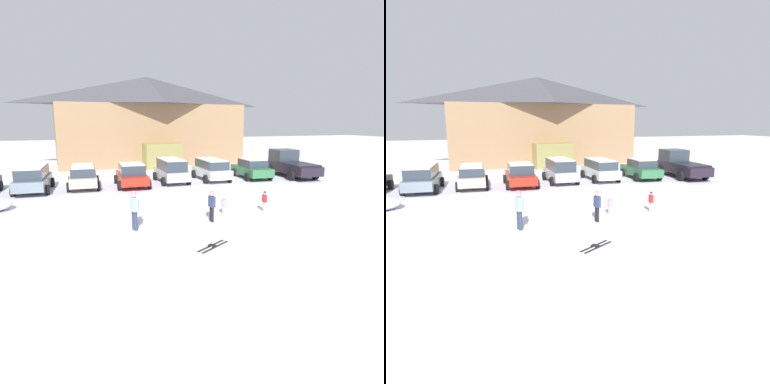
% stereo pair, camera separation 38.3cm
% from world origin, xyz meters
% --- Properties ---
extents(ground, '(160.00, 160.00, 0.00)m').
position_xyz_m(ground, '(0.00, 0.00, 0.00)').
color(ground, silver).
extents(ski_lodge, '(19.98, 11.43, 9.08)m').
position_xyz_m(ski_lodge, '(2.90, 28.46, 4.61)').
color(ski_lodge, '#9D7852').
rests_on(ski_lodge, ground).
extents(parked_grey_wagon, '(2.40, 4.65, 1.66)m').
position_xyz_m(parked_grey_wagon, '(-7.60, 15.05, 0.90)').
color(parked_grey_wagon, gray).
rests_on(parked_grey_wagon, ground).
extents(parked_beige_suv, '(2.21, 4.15, 1.55)m').
position_xyz_m(parked_beige_suv, '(-4.50, 15.19, 0.85)').
color(parked_beige_suv, '#B5A792').
rests_on(parked_beige_suv, ground).
extents(parked_red_sedan, '(2.35, 4.32, 1.63)m').
position_xyz_m(parked_red_sedan, '(-1.28, 14.73, 0.82)').
color(parked_red_sedan, red).
rests_on(parked_red_sedan, ground).
extents(parked_silver_wagon, '(2.09, 4.14, 1.77)m').
position_xyz_m(parked_silver_wagon, '(1.76, 15.30, 0.94)').
color(parked_silver_wagon, '#B5BAC2').
rests_on(parked_silver_wagon, ground).
extents(parked_white_suv, '(2.16, 4.42, 1.63)m').
position_xyz_m(parked_white_suv, '(4.95, 15.30, 0.88)').
color(parked_white_suv, white).
rests_on(parked_white_suv, ground).
extents(parked_green_coupe, '(2.33, 4.31, 1.58)m').
position_xyz_m(parked_green_coupe, '(8.33, 15.01, 0.80)').
color(parked_green_coupe, '#307142').
rests_on(parked_green_coupe, ground).
extents(pickup_truck, '(2.68, 6.09, 2.15)m').
position_xyz_m(pickup_truck, '(11.82, 14.99, 1.00)').
color(pickup_truck, black).
rests_on(pickup_truck, ground).
extents(skier_teen_in_navy_coat, '(0.24, 0.52, 1.41)m').
position_xyz_m(skier_teen_in_navy_coat, '(0.69, 4.93, 0.79)').
color(skier_teen_in_navy_coat, black).
rests_on(skier_teen_in_navy_coat, ground).
extents(skier_adult_in_blue_parka, '(0.35, 0.60, 1.67)m').
position_xyz_m(skier_adult_in_blue_parka, '(-2.83, 4.87, 0.94)').
color(skier_adult_in_blue_parka, '#2F3B53').
rests_on(skier_adult_in_blue_parka, ground).
extents(skier_child_in_red_jacket, '(0.15, 0.39, 1.05)m').
position_xyz_m(skier_child_in_red_jacket, '(3.85, 5.62, 0.59)').
color(skier_child_in_red_jacket, beige).
rests_on(skier_child_in_red_jacket, ground).
extents(skier_child_in_pink_snowsuit, '(0.33, 0.16, 0.89)m').
position_xyz_m(skier_child_in_pink_snowsuit, '(1.73, 5.88, 0.50)').
color(skier_child_in_pink_snowsuit, '#9FAAC2').
rests_on(skier_child_in_pink_snowsuit, ground).
extents(pair_of_skis, '(1.49, 1.07, 0.08)m').
position_xyz_m(pair_of_skis, '(-0.49, 1.96, 0.02)').
color(pair_of_skis, black).
rests_on(pair_of_skis, ground).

